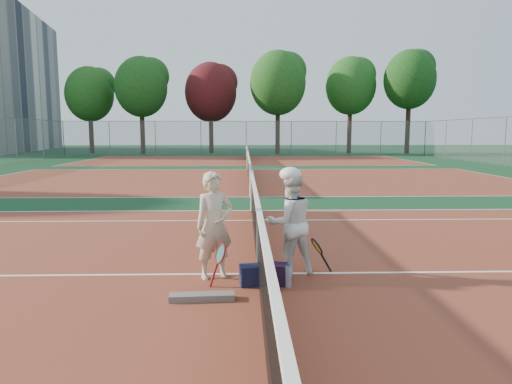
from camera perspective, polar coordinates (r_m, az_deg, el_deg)
ground at (r=6.91m, az=0.31°, el=-10.20°), size 130.00×130.00×0.00m
court_main at (r=6.91m, az=0.31°, el=-10.18°), size 23.77×10.97×0.01m
court_far_a at (r=20.19m, az=-0.91°, el=1.59°), size 23.77×10.97×0.01m
court_far_b at (r=33.65m, az=-1.16°, el=3.99°), size 23.77×10.97×0.01m
net_main at (r=6.77m, az=0.32°, el=-6.09°), size 0.10×10.98×1.02m
net_far_a at (r=20.14m, az=-0.92°, el=3.02°), size 0.10×10.98×1.02m
net_far_b at (r=33.62m, az=-1.17°, el=4.85°), size 0.10×10.98×1.02m
fence_back at (r=40.58m, az=-1.23°, el=6.72°), size 32.00×0.06×3.00m
player_a at (r=6.59m, az=-5.23°, el=-4.17°), size 0.67×0.56×1.55m
player_b at (r=6.76m, az=4.26°, el=-3.91°), size 0.88×0.77×1.54m
racket_red at (r=6.37m, az=-4.48°, el=-9.09°), size 0.33×0.35×0.57m
racket_black_held at (r=6.93m, az=7.60°, el=-7.93°), size 0.39×0.35×0.53m
racket_spare at (r=6.62m, az=2.05°, el=-10.89°), size 0.36×0.63×0.03m
sports_bag_navy at (r=6.40m, az=-0.39°, el=-10.35°), size 0.39×0.29×0.28m
sports_bag_purple at (r=6.44m, az=2.29°, el=-10.19°), size 0.41×0.33×0.29m
net_cover_canvas at (r=5.93m, az=-6.77°, el=-12.90°), size 0.83×0.24×0.09m
water_bottle at (r=6.30m, az=4.07°, el=-10.57°), size 0.09×0.09×0.30m
tree_back_0 at (r=47.33m, az=-20.10°, el=11.38°), size 4.55×4.55×8.26m
tree_back_1 at (r=44.60m, az=-14.17°, el=12.59°), size 4.85×4.85×8.99m
tree_back_maroon at (r=45.30m, az=-5.69°, el=12.28°), size 4.99×4.99×8.74m
tree_back_3 at (r=43.55m, az=2.76°, el=13.43°), size 5.20×5.20×9.57m
tree_back_4 at (r=46.35m, az=11.73°, el=12.83°), size 4.87×4.87×9.31m
tree_back_5 at (r=46.23m, az=18.66°, el=13.14°), size 4.80×4.80×9.70m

